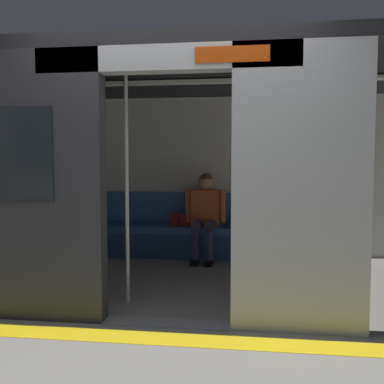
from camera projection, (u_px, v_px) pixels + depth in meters
The scene contains 8 objects.
ground_plane at pixel (167, 324), 3.52m from camera, with size 60.00×60.00×0.00m, color gray.
platform_edge_strip at pixel (159, 338), 3.23m from camera, with size 8.00×0.24×0.01m, color yellow.
train_car at pixel (182, 139), 4.71m from camera, with size 6.40×2.94×2.35m.
bench_seat at pixel (200, 234), 5.90m from camera, with size 3.25×0.44×0.44m.
person_seated at pixel (205, 211), 5.82m from camera, with size 0.55×0.67×1.17m.
handbag at pixel (180, 220), 5.96m from camera, with size 0.26×0.15×0.17m.
book at pixel (232, 225), 5.90m from camera, with size 0.15×0.22×0.03m, color #26598C.
grab_pole_door at pixel (127, 186), 3.98m from camera, with size 0.04×0.04×2.21m, color silver.
Camera 1 is at (-0.65, 3.38, 1.33)m, focal length 40.26 mm.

